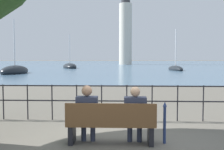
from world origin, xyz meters
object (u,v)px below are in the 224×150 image
object	(u,v)px
seated_person_right	(135,112)
seated_person_left	(87,111)
park_bench	(111,124)
harbor_lighthouse	(126,30)
sailboat_3	(70,67)
sailboat_1	(175,69)
sailboat_0	(15,71)
closed_umbrella	(165,120)

from	to	relation	value
seated_person_right	seated_person_left	bearing A→B (deg)	-179.97
park_bench	harbor_lighthouse	distance (m)	82.18
harbor_lighthouse	sailboat_3	bearing A→B (deg)	-108.01
sailboat_1	harbor_lighthouse	size ratio (longest dim) A/B	0.28
seated_person_left	harbor_lighthouse	world-z (taller)	harbor_lighthouse
sailboat_3	harbor_lighthouse	bearing A→B (deg)	51.78
sailboat_0	sailboat_3	bearing A→B (deg)	81.90
closed_umbrella	sailboat_0	xyz separation A→B (m)	(-14.51, 25.73, -0.19)
seated_person_left	seated_person_right	world-z (taller)	seated_person_left
park_bench	sailboat_3	xyz separation A→B (m)	(-10.46, 45.15, -0.13)
sailboat_0	seated_person_left	bearing A→B (deg)	-63.01
park_bench	seated_person_left	world-z (taller)	seated_person_left
closed_umbrella	seated_person_left	bearing A→B (deg)	-178.35
seated_person_left	seated_person_right	size ratio (longest dim) A/B	1.02
seated_person_right	sailboat_3	world-z (taller)	sailboat_3
park_bench	sailboat_0	world-z (taller)	sailboat_0
seated_person_right	sailboat_0	size ratio (longest dim) A/B	0.17
seated_person_left	sailboat_1	distance (m)	37.21
seated_person_left	sailboat_3	distance (m)	46.16
seated_person_left	sailboat_1	bearing A→B (deg)	75.28
park_bench	sailboat_3	size ratio (longest dim) A/B	0.25
seated_person_left	sailboat_0	bearing A→B (deg)	116.52
seated_person_left	harbor_lighthouse	size ratio (longest dim) A/B	0.05
seated_person_right	harbor_lighthouse	size ratio (longest dim) A/B	0.05
seated_person_left	closed_umbrella	distance (m)	1.66
seated_person_left	closed_umbrella	xyz separation A→B (m)	(1.65, 0.05, -0.19)
sailboat_0	sailboat_3	distance (m)	19.52
sailboat_0	closed_umbrella	bearing A→B (deg)	-60.11
park_bench	harbor_lighthouse	xyz separation A→B (m)	(1.32, 81.38, 11.37)
sailboat_3	sailboat_1	bearing A→B (deg)	-45.30
seated_person_right	closed_umbrella	world-z (taller)	seated_person_right
sailboat_1	seated_person_right	bearing A→B (deg)	-107.51
seated_person_left	seated_person_right	distance (m)	1.02
closed_umbrella	seated_person_right	bearing A→B (deg)	-175.74
closed_umbrella	park_bench	bearing A→B (deg)	-173.82
sailboat_1	sailboat_3	distance (m)	21.43
seated_person_right	sailboat_1	world-z (taller)	sailboat_1
seated_person_left	sailboat_0	size ratio (longest dim) A/B	0.17
sailboat_3	seated_person_left	bearing A→B (deg)	-97.76
closed_umbrella	sailboat_0	distance (m)	29.54
seated_person_right	sailboat_1	distance (m)	36.97
seated_person_right	sailboat_3	size ratio (longest dim) A/B	0.17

